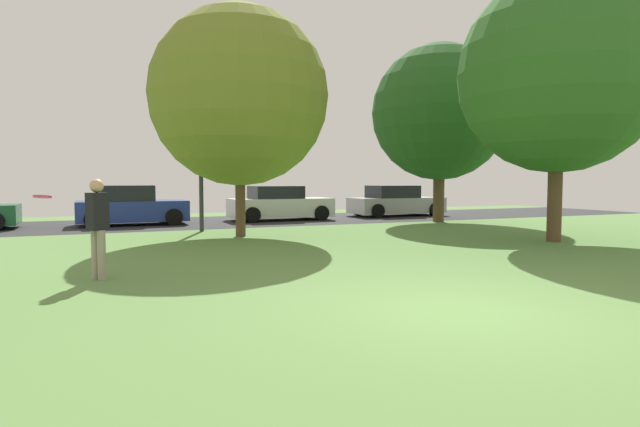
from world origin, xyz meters
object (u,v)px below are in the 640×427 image
(maple_tree_far, at_px, (239,97))
(oak_tree_left, at_px, (558,74))
(person_thrower, at_px, (98,224))
(street_lamp_post, at_px, (201,164))
(frisbee_disc, at_px, (42,197))
(parked_car_white, at_px, (280,204))
(parked_car_blue, at_px, (132,207))
(oak_tree_center, at_px, (440,113))
(parked_car_silver, at_px, (395,202))

(maple_tree_far, distance_m, oak_tree_left, 9.13)
(person_thrower, height_order, street_lamp_post, street_lamp_post)
(person_thrower, bearing_deg, frisbee_disc, -0.00)
(maple_tree_far, xyz_separation_m, parked_car_white, (3.20, 5.60, -3.57))
(frisbee_disc, distance_m, parked_car_blue, 12.32)
(oak_tree_left, xyz_separation_m, parked_car_white, (-4.51, 10.48, -3.96))
(oak_tree_left, height_order, frisbee_disc, oak_tree_left)
(oak_tree_center, bearing_deg, parked_car_white, 149.12)
(person_thrower, relative_size, frisbee_disc, 4.89)
(oak_tree_center, xyz_separation_m, parked_car_silver, (0.25, 3.76, -3.80))
(oak_tree_center, distance_m, frisbee_disc, 16.60)
(oak_tree_left, relative_size, parked_car_silver, 1.65)
(parked_car_blue, bearing_deg, parked_car_white, 0.03)
(person_thrower, xyz_separation_m, street_lamp_post, (3.28, 7.87, 1.28))
(parked_car_silver, bearing_deg, maple_tree_far, -147.12)
(oak_tree_center, xyz_separation_m, parked_car_blue, (-11.72, 3.42, -3.78))
(oak_tree_center, height_order, street_lamp_post, oak_tree_center)
(person_thrower, relative_size, street_lamp_post, 0.39)
(oak_tree_left, distance_m, person_thrower, 12.41)
(maple_tree_far, bearing_deg, frisbee_disc, -126.89)
(maple_tree_far, xyz_separation_m, oak_tree_center, (8.93, 2.18, 0.22))
(maple_tree_far, relative_size, person_thrower, 3.98)
(oak_tree_left, distance_m, parked_car_blue, 15.35)
(oak_tree_center, relative_size, person_thrower, 4.14)
(person_thrower, xyz_separation_m, frisbee_disc, (-0.79, -0.60, 0.50))
(person_thrower, bearing_deg, parked_car_silver, -175.25)
(oak_tree_left, height_order, oak_tree_center, oak_tree_left)
(maple_tree_far, distance_m, parked_car_white, 7.38)
(oak_tree_center, distance_m, parked_car_blue, 12.78)
(parked_car_blue, distance_m, parked_car_silver, 11.97)
(parked_car_silver, bearing_deg, oak_tree_center, -93.77)
(person_thrower, bearing_deg, maple_tree_far, -161.70)
(oak_tree_center, bearing_deg, oak_tree_left, -99.83)
(parked_car_blue, bearing_deg, oak_tree_center, -16.29)
(oak_tree_center, height_order, parked_car_white, oak_tree_center)
(maple_tree_far, distance_m, person_thrower, 7.91)
(frisbee_disc, bearing_deg, oak_tree_center, 32.17)
(person_thrower, bearing_deg, street_lamp_post, -149.63)
(person_thrower, relative_size, parked_car_white, 0.40)
(person_thrower, distance_m, street_lamp_post, 8.62)
(person_thrower, xyz_separation_m, parked_car_blue, (1.31, 11.52, -0.28))
(oak_tree_center, xyz_separation_m, frisbee_disc, (-13.82, -8.69, -2.99))
(parked_car_blue, xyz_separation_m, street_lamp_post, (1.97, -3.65, 1.56))
(maple_tree_far, xyz_separation_m, parked_car_blue, (-2.79, 5.60, -3.56))
(oak_tree_center, relative_size, frisbee_disc, 20.26)
(maple_tree_far, distance_m, parked_car_silver, 11.50)
(maple_tree_far, bearing_deg, parked_car_white, 60.28)
(frisbee_disc, bearing_deg, parked_car_blue, 80.17)
(maple_tree_far, bearing_deg, parked_car_silver, 32.88)
(maple_tree_far, relative_size, oak_tree_left, 0.94)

